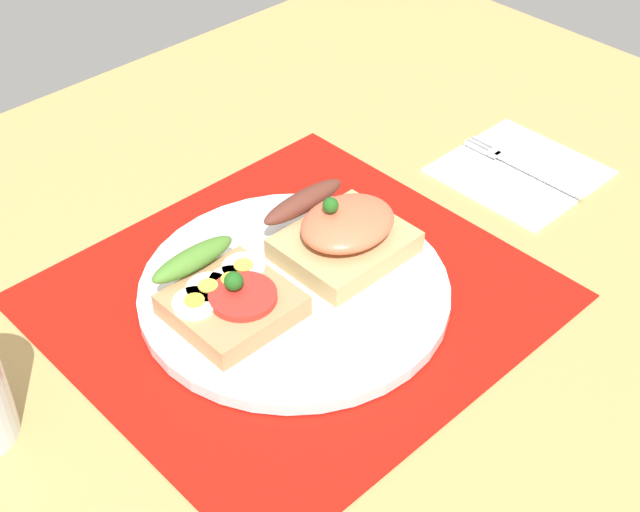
{
  "coord_description": "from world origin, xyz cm",
  "views": [
    {
      "loc": [
        -37.36,
        -42.26,
        51.93
      ],
      "look_at": [
        3.0,
        0.0,
        2.95
      ],
      "focal_mm": 50.35,
      "sensor_mm": 36.0,
      "label": 1
    }
  ],
  "objects": [
    {
      "name": "napkin",
      "position": [
        29.14,
        -1.91,
        0.3
      ],
      "size": [
        14.12,
        14.1,
        0.6
      ],
      "primitive_type": "cube",
      "color": "white",
      "rests_on": "ground_plane"
    },
    {
      "name": "placemat",
      "position": [
        0.0,
        0.0,
        0.15
      ],
      "size": [
        38.0,
        35.76,
        0.3
      ],
      "primitive_type": "cube",
      "color": "#9F130A",
      "rests_on": "ground_plane"
    },
    {
      "name": "fork",
      "position": [
        29.29,
        -1.71,
        0.76
      ],
      "size": [
        1.62,
        14.17,
        0.32
      ],
      "color": "#B7B7BC",
      "rests_on": "napkin"
    },
    {
      "name": "plate",
      "position": [
        0.0,
        0.0,
        0.88
      ],
      "size": [
        26.41,
        26.41,
        1.15
      ],
      "primitive_type": "cylinder",
      "color": "white",
      "rests_on": "placemat"
    },
    {
      "name": "sandwich_salmon",
      "position": [
        6.09,
        0.81,
        3.58
      ],
      "size": [
        10.8,
        10.45,
        5.93
      ],
      "color": "tan",
      "rests_on": "plate"
    },
    {
      "name": "ground_plane",
      "position": [
        0.0,
        0.0,
        -1.6
      ],
      "size": [
        120.0,
        90.0,
        3.2
      ],
      "primitive_type": "cube",
      "color": "tan"
    },
    {
      "name": "sandwich_egg_tomato",
      "position": [
        -5.93,
        1.61,
        2.95
      ],
      "size": [
        9.24,
        10.52,
        4.14
      ],
      "color": "tan",
      "rests_on": "plate"
    }
  ]
}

